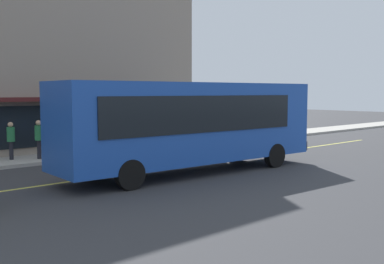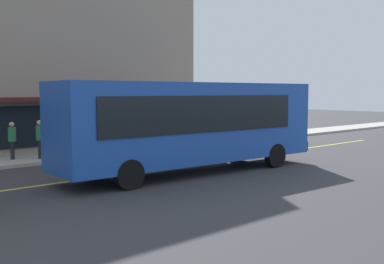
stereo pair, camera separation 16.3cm
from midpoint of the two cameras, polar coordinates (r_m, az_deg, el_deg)
name	(u,v)px [view 2 (the right image)]	position (r m, az deg, el deg)	size (l,w,h in m)	color
ground	(135,172)	(18.06, -6.91, -5.04)	(120.00, 120.00, 0.00)	#38383A
sidewalk	(72,156)	(22.65, -14.67, -2.92)	(80.00, 2.56, 0.15)	#B2ADA3
lane_centre_stripe	(135,172)	(18.06, -6.91, -5.02)	(36.00, 0.16, 0.01)	#D8D14C
bus	(193,122)	(17.59, 0.44, 1.25)	(11.24, 3.06, 3.50)	#1E4CAD
traffic_light	(91,105)	(22.38, -12.31, 3.35)	(0.30, 0.52, 3.20)	#2D2D33
car_navy	(133,144)	(21.19, -7.23, -1.52)	(4.31, 1.88, 1.52)	navy
car_black	(265,132)	(27.77, 9.34, 0.01)	(4.32, 1.91, 1.52)	black
pedestrian_mid_block	(12,137)	(21.67, -21.44, -0.59)	(0.34, 0.34, 1.68)	black
pedestrian_by_curb	(40,136)	(21.47, -18.35, -0.43)	(0.34, 0.34, 1.74)	black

